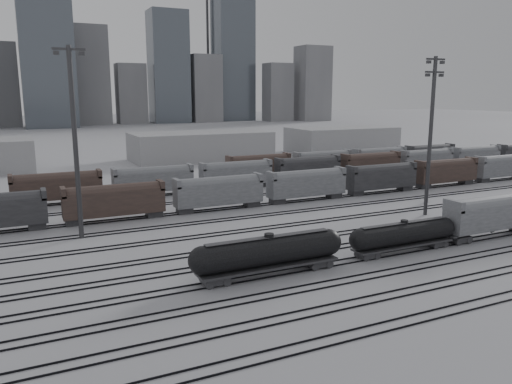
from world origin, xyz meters
name	(u,v)px	position (x,y,z in m)	size (l,w,h in m)	color
ground	(389,258)	(0.00, 0.00, 0.00)	(900.00, 900.00, 0.00)	silver
tracks	(311,223)	(0.00, 17.50, 0.08)	(220.00, 71.50, 0.16)	black
tank_car_a	(269,252)	(-15.43, 1.00, 2.55)	(17.80, 2.97, 4.40)	#27272A
tank_car_b	(404,234)	(2.98, 1.00, 2.24)	(15.65, 2.61, 3.87)	#27272A
hopper_car_a	(493,212)	(18.38, 1.00, 3.42)	(15.47, 3.07, 5.53)	#27272A
light_mast_b	(75,139)	(-31.79, 24.41, 13.28)	(4.01, 0.64, 25.04)	#363639
light_mast_c	(430,139)	(19.47, 14.35, 12.06)	(3.64, 0.58, 22.73)	#363639
light_mast_d	(431,127)	(26.38, 21.27, 13.42)	(4.05, 0.65, 25.29)	#363639
bg_string_near	(307,185)	(8.00, 32.00, 2.80)	(151.00, 3.00, 5.60)	gray
bg_string_mid	(308,170)	(18.00, 48.00, 2.80)	(151.00, 3.00, 5.60)	#27272A
bg_string_far	(352,161)	(35.50, 56.00, 2.80)	(66.00, 3.00, 5.60)	#4E3931
warehouse_mid	(201,146)	(10.00, 95.00, 4.00)	(40.00, 18.00, 8.00)	#AFAFB2
warehouse_right	(342,139)	(60.00, 95.00, 4.00)	(35.00, 18.00, 8.00)	#AFAFB2
skyline	(100,68)	(10.84, 280.00, 34.73)	(316.00, 22.40, 95.00)	gray
crane_left	(25,30)	(-28.74, 305.00, 57.39)	(42.00, 1.80, 100.00)	#363639
crane_right	(209,39)	(91.26, 305.00, 57.39)	(42.00, 1.80, 100.00)	#363639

